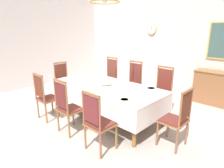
{
  "coord_description": "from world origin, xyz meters",
  "views": [
    {
      "loc": [
        2.96,
        -2.8,
        1.99
      ],
      "look_at": [
        0.16,
        0.12,
        0.82
      ],
      "focal_mm": 30.58,
      "sensor_mm": 36.0,
      "label": 1
    }
  ],
  "objects": [
    {
      "name": "chair_north_a",
      "position": [
        -0.88,
        1.09,
        0.6
      ],
      "size": [
        0.44,
        0.42,
        1.2
      ],
      "rotation": [
        0.0,
        0.0,
        3.14
      ],
      "color": "brown",
      "rests_on": "ground"
    },
    {
      "name": "dining_table",
      "position": [
        0.0,
        0.07,
        0.69
      ],
      "size": [
        2.64,
        1.21,
        0.76
      ],
      "color": "olive",
      "rests_on": "ground"
    },
    {
      "name": "candlestick_east",
      "position": [
        0.44,
        0.07,
        0.89
      ],
      "size": [
        0.07,
        0.07,
        0.32
      ],
      "color": "gold",
      "rests_on": "tablecloth"
    },
    {
      "name": "candlestick_west",
      "position": [
        -0.44,
        0.07,
        0.9
      ],
      "size": [
        0.07,
        0.07,
        0.35
      ],
      "color": "gold",
      "rests_on": "tablecloth"
    },
    {
      "name": "bowl_near_left",
      "position": [
        0.94,
        -0.38,
        0.78
      ],
      "size": [
        0.17,
        0.17,
        0.04
      ],
      "color": "white",
      "rests_on": "tablecloth"
    },
    {
      "name": "chandelier",
      "position": [
        -0.0,
        0.07,
        2.52
      ],
      "size": [
        0.64,
        0.64,
        0.66
      ],
      "color": "gold"
    },
    {
      "name": "mounted_clock",
      "position": [
        -0.67,
        2.92,
        1.98
      ],
      "size": [
        0.34,
        0.06,
        0.34
      ],
      "color": "#D1B251"
    },
    {
      "name": "chair_north_b",
      "position": [
        -0.01,
        1.09,
        0.59
      ],
      "size": [
        0.44,
        0.42,
        1.19
      ],
      "rotation": [
        0.0,
        0.0,
        3.14
      ],
      "color": "#9A5836",
      "rests_on": "ground"
    },
    {
      "name": "tablecloth",
      "position": [
        0.0,
        0.07,
        0.65
      ],
      "size": [
        2.66,
        1.23,
        0.43
      ],
      "color": "white",
      "rests_on": "dining_table"
    },
    {
      "name": "chair_head_west",
      "position": [
        -1.73,
        0.07,
        0.56
      ],
      "size": [
        0.42,
        0.44,
        1.08
      ],
      "rotation": [
        0.0,
        0.0,
        -1.57
      ],
      "color": "brown",
      "rests_on": "ground"
    },
    {
      "name": "bowl_near_right",
      "position": [
        0.91,
        0.52,
        0.78
      ],
      "size": [
        0.19,
        0.19,
        0.04
      ],
      "color": "white",
      "rests_on": "tablecloth"
    },
    {
      "name": "chair_south_c",
      "position": [
        0.85,
        -0.94,
        0.55
      ],
      "size": [
        0.44,
        0.42,
        1.06
      ],
      "color": "brown",
      "rests_on": "ground"
    },
    {
      "name": "spoon_secondary",
      "position": [
        1.04,
        0.55,
        0.77
      ],
      "size": [
        0.03,
        0.18,
        0.01
      ],
      "rotation": [
        0.0,
        0.0,
        0.03
      ],
      "color": "gold",
      "rests_on": "tablecloth"
    },
    {
      "name": "chair_head_east",
      "position": [
        1.73,
        0.07,
        0.55
      ],
      "size": [
        0.42,
        0.44,
        1.07
      ],
      "rotation": [
        0.0,
        0.0,
        1.57
      ],
      "color": "brown",
      "rests_on": "ground"
    },
    {
      "name": "ground",
      "position": [
        0.0,
        0.0,
        -0.02
      ],
      "size": [
        7.2,
        5.9,
        0.04
      ],
      "primitive_type": "cube",
      "color": "#BBB2AA"
    },
    {
      "name": "chair_south_b",
      "position": [
        -0.01,
        -0.94,
        0.56
      ],
      "size": [
        0.44,
        0.42,
        1.11
      ],
      "color": "#8B5C42",
      "rests_on": "ground"
    },
    {
      "name": "spoon_primary",
      "position": [
        1.06,
        -0.35,
        0.77
      ],
      "size": [
        0.04,
        0.18,
        0.01
      ],
      "rotation": [
        0.0,
        0.0,
        -0.15
      ],
      "color": "gold",
      "rests_on": "tablecloth"
    },
    {
      "name": "back_wall",
      "position": [
        0.0,
        2.99,
        1.6
      ],
      "size": [
        7.2,
        0.08,
        3.2
      ],
      "primitive_type": "cube",
      "color": "silver",
      "rests_on": "ground"
    },
    {
      "name": "sideboard",
      "position": [
        1.75,
        2.67,
        0.45
      ],
      "size": [
        1.44,
        0.48,
        0.9
      ],
      "rotation": [
        0.0,
        0.0,
        3.14
      ],
      "color": "#915C38",
      "rests_on": "ground"
    },
    {
      "name": "chair_south_a",
      "position": [
        -0.88,
        -0.94,
        0.55
      ],
      "size": [
        0.44,
        0.42,
        1.07
      ],
      "color": "#925E40",
      "rests_on": "ground"
    },
    {
      "name": "soup_tureen",
      "position": [
        -0.01,
        0.07,
        0.87
      ],
      "size": [
        0.29,
        0.29,
        0.23
      ],
      "color": "white",
      "rests_on": "tablecloth"
    },
    {
      "name": "chair_north_c",
      "position": [
        0.85,
        1.09,
        0.58
      ],
      "size": [
        0.44,
        0.42,
        1.16
      ],
      "rotation": [
        0.0,
        0.0,
        3.14
      ],
      "color": "brown",
      "rests_on": "ground"
    },
    {
      "name": "left_wall",
      "position": [
        -3.64,
        0.0,
        1.6
      ],
      "size": [
        0.08,
        5.9,
        3.2
      ],
      "primitive_type": "cube",
      "color": "silver",
      "rests_on": "ground"
    }
  ]
}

